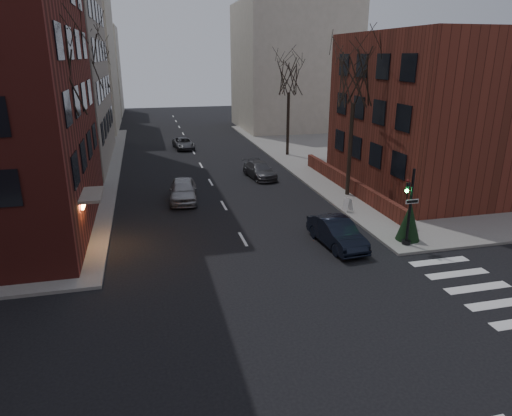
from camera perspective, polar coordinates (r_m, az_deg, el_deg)
The scene contains 21 objects.
ground at distance 14.76m, azimuth 8.97°, elevation -21.42°, with size 160.00×160.00×0.00m, color black.
sidewalk_far_right at distance 53.40m, azimuth 25.92°, elevation 6.59°, with size 44.00×44.00×0.15m, color gray.
building_right_brick at distance 36.42m, azimuth 22.46°, elevation 10.98°, with size 12.00×14.00×11.00m, color maroon.
low_wall_right at distance 33.67m, azimuth 11.43°, elevation 3.05°, with size 0.35×16.00×1.00m, color maroon.
building_distant_la at distance 66.13m, azimuth -23.73°, elevation 16.69°, with size 14.00×16.00×18.00m, color beige.
building_distant_ra at distance 63.49m, azimuth 4.58°, elevation 17.19°, with size 14.00×14.00×16.00m, color beige.
building_distant_lb at distance 82.77m, azimuth -20.26°, elevation 15.77°, with size 10.00×12.00×14.00m, color beige.
traffic_signal at distance 24.29m, azimuth 18.52°, elevation -0.48°, with size 0.76×0.44×4.00m.
tree_left_a at distance 24.68m, azimuth -24.06°, elevation 14.79°, with size 4.18×4.18×10.26m.
tree_left_b at distance 36.56m, azimuth -21.04°, elevation 16.57°, with size 4.40×4.40×10.80m.
tree_left_c at distance 50.51m, azimuth -19.12°, elevation 15.98°, with size 3.96×3.96×9.72m.
tree_right_a at distance 31.42m, azimuth 12.24°, elevation 15.59°, with size 3.96×3.96×9.72m.
tree_right_b at distance 44.47m, azimuth 4.15°, elevation 16.12°, with size 3.74×3.74×9.18m.
streetlamp_near at distance 32.92m, azimuth -19.83°, elevation 8.38°, with size 0.36×0.36×6.28m.
streetlamp_far at distance 52.70m, azimuth -17.85°, elevation 12.02°, with size 0.36×0.36×6.28m.
parked_sedan at distance 23.98m, azimuth 10.07°, elevation -3.07°, with size 1.51×4.34×1.43m, color black.
car_lane_silver at distance 31.30m, azimuth -9.10°, elevation 2.23°, with size 1.80×4.47×1.52m, color #95969A.
car_lane_gray at distance 36.93m, azimuth 0.46°, elevation 4.74°, with size 1.74×4.28×1.24m, color #434348.
car_lane_far at distance 49.38m, azimuth -9.04°, elevation 7.98°, with size 1.91×4.13×1.15m, color #46464C.
sandwich_board at distance 29.09m, azimuth 11.42°, elevation 0.41°, with size 0.36×0.51×0.82m, color white.
evergreen_shrub at distance 25.20m, azimuth 18.60°, elevation -1.55°, with size 1.25×1.25×2.08m, color #163218.
Camera 1 is at (-4.73, -10.32, 9.42)m, focal length 32.00 mm.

